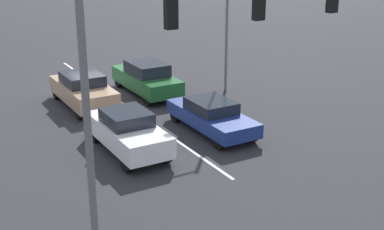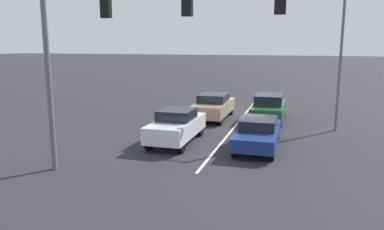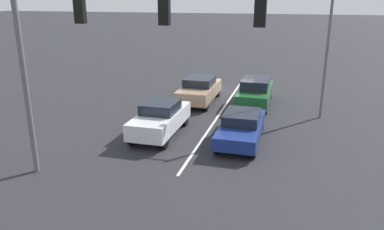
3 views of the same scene
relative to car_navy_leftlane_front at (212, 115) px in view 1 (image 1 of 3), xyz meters
The scene contains 7 objects.
ground_plane 8.39m from the car_navy_leftlane_front, 78.22° to the right, with size 240.00×240.00×0.00m, color #28282D.
lane_stripe_left_divider 5.36m from the car_navy_leftlane_front, 71.27° to the right, with size 0.12×18.30×0.01m, color silver.
car_navy_leftlane_front is the anchor object (origin of this frame).
car_white_midlane_front 3.77m from the car_navy_leftlane_front, ahead, with size 1.73×4.28×1.57m.
car_darkgreen_leftlane_second 5.98m from the car_navy_leftlane_front, 89.53° to the right, with size 1.77×4.67×1.61m.
car_tan_midlane_second 6.65m from the car_navy_leftlane_front, 59.35° to the right, with size 1.86×4.47×1.54m.
traffic_signal_gantry 7.69m from the car_navy_leftlane_front, 54.10° to the left, with size 9.99×0.37×6.89m.
Camera 1 is at (9.12, 25.34, 7.90)m, focal length 50.00 mm.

